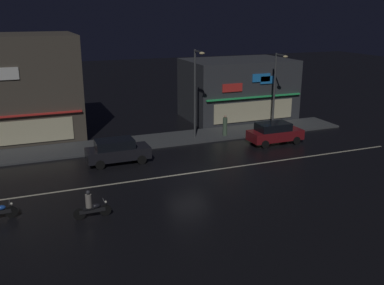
{
  "coord_description": "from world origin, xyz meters",
  "views": [
    {
      "loc": [
        -9.38,
        -24.4,
        10.0
      ],
      "look_at": [
        0.74,
        1.2,
        1.67
      ],
      "focal_mm": 40.52,
      "sensor_mm": 36.0,
      "label": 1
    }
  ],
  "objects_px": {
    "streetlamp_mid": "(276,84)",
    "traffic_cone": "(117,153)",
    "parked_car_near_kerb": "(117,151)",
    "pedestrian_on_sidewalk": "(225,126)",
    "parked_car_trailing": "(275,133)",
    "streetlamp_west": "(196,87)",
    "motorcycle_lead": "(91,206)"
  },
  "relations": [
    {
      "from": "streetlamp_mid",
      "to": "traffic_cone",
      "type": "bearing_deg",
      "value": -169.82
    },
    {
      "from": "parked_car_near_kerb",
      "to": "pedestrian_on_sidewalk",
      "type": "bearing_deg",
      "value": -162.5
    },
    {
      "from": "parked_car_trailing",
      "to": "pedestrian_on_sidewalk",
      "type": "bearing_deg",
      "value": -46.9
    },
    {
      "from": "streetlamp_west",
      "to": "parked_car_near_kerb",
      "type": "xyz_separation_m",
      "value": [
        -7.17,
        -3.31,
        -3.44
      ]
    },
    {
      "from": "streetlamp_west",
      "to": "motorcycle_lead",
      "type": "distance_m",
      "value": 15.54
    },
    {
      "from": "streetlamp_west",
      "to": "pedestrian_on_sidewalk",
      "type": "distance_m",
      "value": 4.21
    },
    {
      "from": "parked_car_near_kerb",
      "to": "parked_car_trailing",
      "type": "relative_size",
      "value": 1.0
    },
    {
      "from": "pedestrian_on_sidewalk",
      "to": "parked_car_near_kerb",
      "type": "relative_size",
      "value": 0.4
    },
    {
      "from": "streetlamp_west",
      "to": "parked_car_trailing",
      "type": "bearing_deg",
      "value": -31.66
    },
    {
      "from": "parked_car_near_kerb",
      "to": "motorcycle_lead",
      "type": "distance_m",
      "value": 8.4
    },
    {
      "from": "streetlamp_mid",
      "to": "pedestrian_on_sidewalk",
      "type": "distance_m",
      "value": 6.25
    },
    {
      "from": "streetlamp_west",
      "to": "motorcycle_lead",
      "type": "relative_size",
      "value": 3.72
    },
    {
      "from": "traffic_cone",
      "to": "pedestrian_on_sidewalk",
      "type": "bearing_deg",
      "value": 9.9
    },
    {
      "from": "streetlamp_mid",
      "to": "traffic_cone",
      "type": "distance_m",
      "value": 15.48
    },
    {
      "from": "streetlamp_west",
      "to": "traffic_cone",
      "type": "distance_m",
      "value": 8.24
    },
    {
      "from": "streetlamp_west",
      "to": "streetlamp_mid",
      "type": "height_order",
      "value": "streetlamp_west"
    },
    {
      "from": "streetlamp_mid",
      "to": "traffic_cone",
      "type": "relative_size",
      "value": 11.77
    },
    {
      "from": "streetlamp_mid",
      "to": "parked_car_trailing",
      "type": "xyz_separation_m",
      "value": [
        -2.5,
        -4.06,
        -3.13
      ]
    },
    {
      "from": "streetlamp_mid",
      "to": "pedestrian_on_sidewalk",
      "type": "bearing_deg",
      "value": -169.34
    },
    {
      "from": "streetlamp_mid",
      "to": "streetlamp_west",
      "type": "bearing_deg",
      "value": -174.52
    },
    {
      "from": "traffic_cone",
      "to": "parked_car_trailing",
      "type": "bearing_deg",
      "value": -6.53
    },
    {
      "from": "streetlamp_mid",
      "to": "parked_car_trailing",
      "type": "relative_size",
      "value": 1.5
    },
    {
      "from": "streetlamp_mid",
      "to": "parked_car_near_kerb",
      "type": "xyz_separation_m",
      "value": [
        -15.03,
        -4.06,
        -3.13
      ]
    },
    {
      "from": "motorcycle_lead",
      "to": "traffic_cone",
      "type": "xyz_separation_m",
      "value": [
        3.27,
        9.23,
        -0.36
      ]
    },
    {
      "from": "streetlamp_mid",
      "to": "motorcycle_lead",
      "type": "xyz_separation_m",
      "value": [
        -18.06,
        -11.89,
        -3.37
      ]
    },
    {
      "from": "streetlamp_mid",
      "to": "motorcycle_lead",
      "type": "bearing_deg",
      "value": -146.64
    },
    {
      "from": "parked_car_near_kerb",
      "to": "traffic_cone",
      "type": "height_order",
      "value": "parked_car_near_kerb"
    },
    {
      "from": "pedestrian_on_sidewalk",
      "to": "traffic_cone",
      "type": "bearing_deg",
      "value": -101.24
    },
    {
      "from": "parked_car_trailing",
      "to": "motorcycle_lead",
      "type": "distance_m",
      "value": 17.42
    },
    {
      "from": "parked_car_trailing",
      "to": "traffic_cone",
      "type": "distance_m",
      "value": 12.39
    },
    {
      "from": "pedestrian_on_sidewalk",
      "to": "motorcycle_lead",
      "type": "height_order",
      "value": "pedestrian_on_sidewalk"
    },
    {
      "from": "streetlamp_west",
      "to": "parked_car_near_kerb",
      "type": "relative_size",
      "value": 1.64
    }
  ]
}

